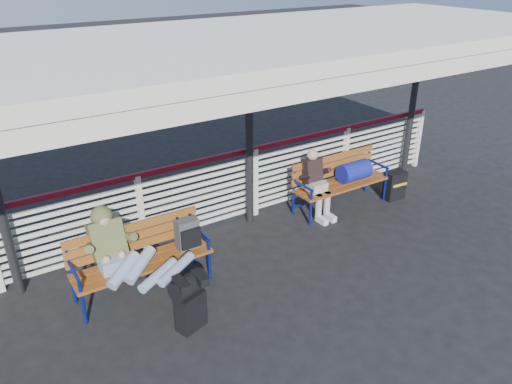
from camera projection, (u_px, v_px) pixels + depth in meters
ground at (202, 316)px, 6.18m from camera, size 60.00×60.00×0.00m
fence at (141, 209)px, 7.33m from camera, size 12.08×0.08×1.24m
canopy at (153, 56)px, 5.52m from camera, size 12.60×3.60×3.16m
luggage_stack at (190, 300)px, 5.84m from camera, size 0.50×0.37×0.73m
bench_left at (152, 248)px, 6.53m from camera, size 1.80×0.56×0.92m
bench_right at (346, 174)px, 8.67m from camera, size 1.80×0.56×0.92m
traveler_man at (138, 262)px, 6.07m from camera, size 0.94×1.64×0.77m
companion_person at (316, 183)px, 8.33m from camera, size 0.32×0.66×1.15m
suitcase_side at (395, 185)px, 9.03m from camera, size 0.39×0.25×0.52m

